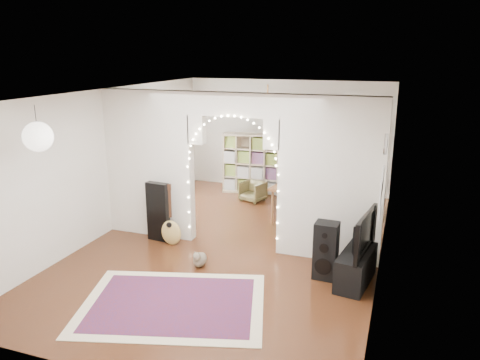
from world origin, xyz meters
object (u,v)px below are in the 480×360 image
(floor_speaker, at_px, (326,251))
(dining_table, at_px, (304,191))
(acoustic_guitar, at_px, (171,223))
(dining_chair_left, at_px, (253,191))
(media_console, at_px, (356,267))
(dining_chair_right, at_px, (295,226))
(bookcase, at_px, (252,163))

(floor_speaker, xyz_separation_m, dining_table, (-0.81, 2.16, 0.24))
(acoustic_guitar, relative_size, dining_chair_left, 1.90)
(floor_speaker, bearing_deg, media_console, -0.34)
(dining_chair_right, bearing_deg, bookcase, 117.55)
(acoustic_guitar, distance_m, dining_chair_right, 2.25)
(floor_speaker, bearing_deg, bookcase, 124.53)
(media_console, bearing_deg, acoustic_guitar, -177.70)
(dining_table, bearing_deg, bookcase, 142.59)
(dining_chair_left, bearing_deg, acoustic_guitar, -83.29)
(media_console, distance_m, dining_table, 2.56)
(media_console, bearing_deg, dining_chair_right, 141.51)
(floor_speaker, xyz_separation_m, bookcase, (-2.46, 3.94, 0.28))
(floor_speaker, height_order, dining_chair_left, floor_speaker)
(dining_table, bearing_deg, dining_chair_right, -77.58)
(floor_speaker, relative_size, bookcase, 0.61)
(dining_chair_right, bearing_deg, acoustic_guitar, -159.79)
(bookcase, relative_size, dining_chair_left, 2.87)
(media_console, distance_m, bookcase, 4.95)
(floor_speaker, height_order, dining_table, floor_speaker)
(media_console, relative_size, bookcase, 0.69)
(acoustic_guitar, bearing_deg, dining_chair_right, 10.77)
(floor_speaker, xyz_separation_m, media_console, (0.46, -0.02, -0.19))
(media_console, bearing_deg, dining_table, 128.76)
(dining_table, distance_m, dining_chair_right, 0.96)
(acoustic_guitar, distance_m, dining_table, 2.71)
(floor_speaker, height_order, media_console, floor_speaker)
(acoustic_guitar, height_order, dining_table, acoustic_guitar)
(floor_speaker, distance_m, bookcase, 4.66)
(dining_chair_right, bearing_deg, floor_speaker, -64.52)
(acoustic_guitar, bearing_deg, dining_chair_left, 64.15)
(bookcase, height_order, dining_table, bookcase)
(media_console, bearing_deg, dining_chair_left, 137.84)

